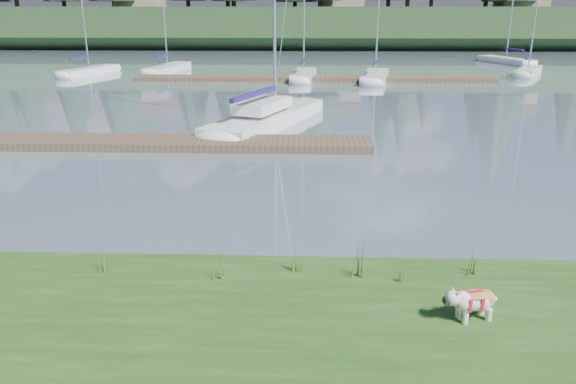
{
  "coord_description": "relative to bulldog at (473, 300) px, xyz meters",
  "views": [
    {
      "loc": [
        1.66,
        -11.56,
        4.95
      ],
      "look_at": [
        1.25,
        -0.5,
        1.34
      ],
      "focal_mm": 35.0,
      "sensor_mm": 36.0,
      "label": 1
    }
  ],
  "objects": [
    {
      "name": "weed_2",
      "position": [
        -1.64,
        1.4,
        -0.0
      ],
      "size": [
        0.17,
        0.14,
        0.79
      ],
      "color": "#475B23",
      "rests_on": "bank"
    },
    {
      "name": "bulldog",
      "position": [
        0.0,
        0.0,
        0.0
      ],
      "size": [
        0.9,
        0.51,
        0.53
      ],
      "rotation": [
        0.0,
        0.0,
        3.41
      ],
      "color": "silver",
      "rests_on": "bank"
    },
    {
      "name": "weed_5",
      "position": [
        0.45,
        1.61,
        -0.12
      ],
      "size": [
        0.17,
        0.14,
        0.49
      ],
      "color": "#475B23",
      "rests_on": "bank"
    },
    {
      "name": "sailboat_bg_4",
      "position": [
        15.04,
        38.53,
        -0.35
      ],
      "size": [
        4.23,
        6.35,
        9.79
      ],
      "rotation": [
        0.0,
        0.0,
        1.08
      ],
      "color": "white",
      "rests_on": "ground"
    },
    {
      "name": "ridge",
      "position": [
        -4.24,
        76.74,
        1.82
      ],
      "size": [
        200.0,
        20.0,
        5.0
      ],
      "primitive_type": "cube",
      "color": "#1B3018",
      "rests_on": "ground"
    },
    {
      "name": "weed_4",
      "position": [
        -0.86,
        1.16,
        -0.18
      ],
      "size": [
        0.17,
        0.14,
        0.36
      ],
      "color": "#475B23",
      "rests_on": "bank"
    },
    {
      "name": "weed_1",
      "position": [
        -2.75,
        1.63,
        -0.1
      ],
      "size": [
        0.17,
        0.14,
        0.55
      ],
      "color": "#475B23",
      "rests_on": "bank"
    },
    {
      "name": "dock_far",
      "position": [
        -2.24,
        33.74,
        -0.53
      ],
      "size": [
        26.0,
        2.2,
        0.3
      ],
      "primitive_type": "cube",
      "color": "#4C3D2C",
      "rests_on": "ground"
    },
    {
      "name": "sailboat_main",
      "position": [
        -4.16,
        17.88,
        -0.26
      ],
      "size": [
        5.49,
        10.33,
        14.63
      ],
      "rotation": [
        0.0,
        0.0,
        1.21
      ],
      "color": "white",
      "rests_on": "ground"
    },
    {
      "name": "ground",
      "position": [
        -4.24,
        33.74,
        -0.68
      ],
      "size": [
        200.0,
        200.0,
        0.0
      ],
      "primitive_type": "plane",
      "color": "gray",
      "rests_on": "ground"
    },
    {
      "name": "sailboat_bg_0",
      "position": [
        -19.93,
        37.58,
        -0.36
      ],
      "size": [
        3.28,
        7.22,
        10.41
      ],
      "rotation": [
        0.0,
        0.0,
        1.29
      ],
      "color": "white",
      "rests_on": "ground"
    },
    {
      "name": "sailboat_bg_1",
      "position": [
        -14.26,
        39.96,
        -0.35
      ],
      "size": [
        2.68,
        8.06,
        11.82
      ],
      "rotation": [
        0.0,
        0.0,
        1.43
      ],
      "color": "white",
      "rests_on": "ground"
    },
    {
      "name": "sailboat_bg_3",
      "position": [
        2.38,
        34.65,
        -0.36
      ],
      "size": [
        3.02,
        8.36,
        12.03
      ],
      "rotation": [
        0.0,
        0.0,
        1.4
      ],
      "color": "white",
      "rests_on": "ground"
    },
    {
      "name": "sailboat_bg_5",
      "position": [
        16.1,
        48.73,
        -0.36
      ],
      "size": [
        3.94,
        8.08,
        11.41
      ],
      "rotation": [
        0.0,
        0.0,
        1.88
      ],
      "color": "white",
      "rests_on": "ground"
    },
    {
      "name": "mud_lip",
      "position": [
        -4.24,
        2.14,
        -0.61
      ],
      "size": [
        60.0,
        0.5,
        0.14
      ],
      "primitive_type": "cube",
      "color": "#33281C",
      "rests_on": "ground"
    },
    {
      "name": "weed_3",
      "position": [
        -6.33,
        1.48,
        -0.11
      ],
      "size": [
        0.17,
        0.14,
        0.53
      ],
      "color": "#475B23",
      "rests_on": "bank"
    },
    {
      "name": "weed_0",
      "position": [
        -4.15,
        1.29,
        -0.06
      ],
      "size": [
        0.17,
        0.14,
        0.65
      ],
      "color": "#475B23",
      "rests_on": "bank"
    },
    {
      "name": "sailboat_bg_2",
      "position": [
        -2.95,
        35.25,
        -0.35
      ],
      "size": [
        2.0,
        7.48,
        11.16
      ],
      "rotation": [
        0.0,
        0.0,
        1.5
      ],
      "color": "white",
      "rests_on": "ground"
    },
    {
      "name": "dock_near",
      "position": [
        -8.24,
        12.74,
        -0.53
      ],
      "size": [
        16.0,
        2.0,
        0.3
      ],
      "primitive_type": "cube",
      "color": "#4C3D2C",
      "rests_on": "ground"
    }
  ]
}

